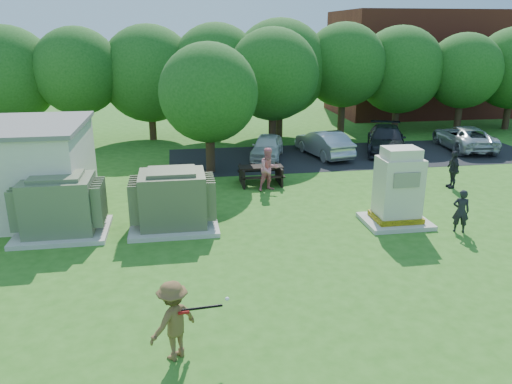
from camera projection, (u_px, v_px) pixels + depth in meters
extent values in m
plane|color=#2D6619|center=(280.00, 282.00, 13.55)|extent=(120.00, 120.00, 0.00)
cube|color=maroon|center=(429.00, 63.00, 40.42)|extent=(15.00, 8.00, 8.00)
cube|color=#232326|center=(354.00, 155.00, 27.30)|extent=(20.00, 6.00, 0.01)
cube|color=beige|center=(63.00, 232.00, 16.76)|extent=(3.00, 2.40, 0.15)
cube|color=#5E6B4C|center=(60.00, 204.00, 16.46)|extent=(2.20, 1.80, 1.80)
cube|color=#5E6B4C|center=(56.00, 176.00, 16.16)|extent=(1.60, 1.30, 0.12)
cube|color=#5E6B4C|center=(19.00, 206.00, 16.26)|extent=(0.32, 1.50, 1.35)
cube|color=#5E6B4C|center=(99.00, 202.00, 16.65)|extent=(0.32, 1.50, 1.35)
cube|color=beige|center=(174.00, 225.00, 17.33)|extent=(3.00, 2.40, 0.15)
cube|color=#575D41|center=(173.00, 199.00, 17.03)|extent=(2.20, 1.80, 1.80)
cube|color=#575D41|center=(171.00, 172.00, 16.73)|extent=(1.60, 1.30, 0.12)
cube|color=#575D41|center=(135.00, 200.00, 16.82)|extent=(0.32, 1.50, 1.35)
cube|color=#575D41|center=(210.00, 196.00, 17.21)|extent=(0.32, 1.50, 1.35)
cube|color=beige|center=(395.00, 221.00, 17.67)|extent=(2.25, 1.84, 0.15)
cube|color=yellow|center=(395.00, 217.00, 17.62)|extent=(1.59, 1.28, 0.18)
cube|color=beige|center=(398.00, 187.00, 17.27)|extent=(1.43, 1.13, 2.05)
cube|color=beige|center=(401.00, 153.00, 16.90)|extent=(1.18, 0.92, 0.36)
cube|color=gray|center=(407.00, 180.00, 16.59)|extent=(0.92, 0.04, 0.51)
cube|color=black|center=(261.00, 167.00, 21.99)|extent=(1.92, 0.75, 0.06)
cube|color=black|center=(258.00, 170.00, 22.64)|extent=(1.92, 0.27, 0.05)
cube|color=black|center=(263.00, 177.00, 21.54)|extent=(1.92, 0.27, 0.05)
cube|color=black|center=(242.00, 176.00, 21.99)|extent=(0.09, 1.44, 0.79)
cube|color=black|center=(279.00, 175.00, 22.24)|extent=(0.09, 1.44, 0.79)
imported|color=brown|center=(173.00, 321.00, 10.19)|extent=(1.28, 1.20, 1.74)
imported|color=black|center=(461.00, 211.00, 16.72)|extent=(0.64, 0.54, 1.50)
imported|color=#E17782|center=(269.00, 169.00, 21.08)|extent=(1.07, 0.94, 1.85)
imported|color=#28272D|center=(453.00, 169.00, 21.50)|extent=(0.48, 0.98, 1.62)
imported|color=silver|center=(267.00, 147.00, 26.53)|extent=(2.54, 4.00, 1.27)
imported|color=#ABAAAF|center=(324.00, 143.00, 26.96)|extent=(2.35, 4.48, 1.41)
imported|color=black|center=(386.00, 140.00, 27.80)|extent=(3.65, 5.34, 1.44)
imported|color=silver|center=(464.00, 137.00, 28.58)|extent=(2.77, 5.08, 1.35)
cylinder|color=black|center=(202.00, 308.00, 10.15)|extent=(0.85, 0.13, 0.06)
cylinder|color=maroon|center=(184.00, 313.00, 9.97)|extent=(0.22, 0.08, 0.06)
sphere|color=white|center=(227.00, 299.00, 10.43)|extent=(0.09, 0.09, 0.09)
cylinder|color=#47301E|center=(15.00, 125.00, 29.56)|extent=(0.44, 0.44, 2.40)
sphere|color=#235B1C|center=(7.00, 75.00, 28.67)|extent=(5.60, 5.60, 5.60)
cylinder|color=#47301E|center=(83.00, 121.00, 29.55)|extent=(0.44, 0.44, 2.80)
sphere|color=#235B1C|center=(78.00, 71.00, 28.65)|extent=(5.00, 5.00, 5.00)
cylinder|color=#47301E|center=(152.00, 121.00, 30.99)|extent=(0.44, 0.44, 2.30)
sphere|color=#235B1C|center=(149.00, 74.00, 30.10)|extent=(5.80, 5.80, 5.80)
cylinder|color=#47301E|center=(218.00, 119.00, 30.69)|extent=(0.44, 0.44, 2.70)
sphere|color=#235B1C|center=(217.00, 69.00, 29.78)|extent=(5.40, 5.40, 5.40)
cylinder|color=#47301E|center=(279.00, 117.00, 31.90)|extent=(0.44, 0.44, 2.50)
sphere|color=#235B1C|center=(280.00, 68.00, 30.96)|extent=(6.00, 6.00, 6.00)
cylinder|color=#47301E|center=(341.00, 113.00, 32.07)|extent=(0.44, 0.44, 2.90)
sphere|color=#235B1C|center=(344.00, 65.00, 31.14)|extent=(5.20, 5.20, 5.20)
cylinder|color=#47301E|center=(396.00, 114.00, 33.32)|extent=(0.44, 0.44, 2.40)
sphere|color=#235B1C|center=(400.00, 70.00, 32.44)|extent=(5.60, 5.60, 5.60)
cylinder|color=#47301E|center=(458.00, 113.00, 33.06)|extent=(0.44, 0.44, 2.60)
sphere|color=#235B1C|center=(464.00, 71.00, 32.21)|extent=(4.80, 4.80, 4.80)
cylinder|color=#47301E|center=(507.00, 111.00, 34.25)|extent=(0.44, 0.44, 2.50)
cylinder|color=#47301E|center=(210.00, 147.00, 23.83)|extent=(0.44, 0.44, 2.40)
sphere|color=#235B1C|center=(209.00, 93.00, 23.03)|extent=(4.60, 4.60, 4.60)
cylinder|color=#47301E|center=(272.00, 124.00, 29.10)|extent=(0.44, 0.44, 2.60)
sphere|color=#235B1C|center=(273.00, 74.00, 28.22)|extent=(5.20, 5.20, 5.20)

